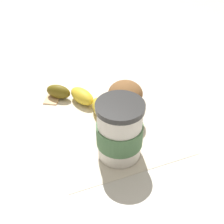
# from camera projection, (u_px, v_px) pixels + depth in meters

# --- Properties ---
(ground_plane) EXTENTS (3.00, 3.00, 0.00)m
(ground_plane) POSITION_uv_depth(u_px,v_px,m) (112.00, 128.00, 0.66)
(ground_plane) COLOR beige
(paper_napkin) EXTENTS (0.30, 0.30, 0.00)m
(paper_napkin) POSITION_uv_depth(u_px,v_px,m) (112.00, 128.00, 0.66)
(paper_napkin) COLOR beige
(paper_napkin) RESTS_ON ground_plane
(coffee_cup) EXTENTS (0.09, 0.09, 0.12)m
(coffee_cup) POSITION_uv_depth(u_px,v_px,m) (120.00, 131.00, 0.56)
(coffee_cup) COLOR silver
(coffee_cup) RESTS_ON paper_napkin
(muffin) EXTENTS (0.07, 0.07, 0.09)m
(muffin) POSITION_uv_depth(u_px,v_px,m) (125.00, 100.00, 0.65)
(muffin) COLOR white
(muffin) RESTS_ON paper_napkin
(banana) EXTENTS (0.17, 0.10, 0.03)m
(banana) POSITION_uv_depth(u_px,v_px,m) (80.00, 98.00, 0.71)
(banana) COLOR gold
(banana) RESTS_ON paper_napkin
(sugar_packet) EXTENTS (0.06, 0.06, 0.01)m
(sugar_packet) POSITION_uv_depth(u_px,v_px,m) (53.00, 98.00, 0.74)
(sugar_packet) COLOR #E0B27F
(sugar_packet) RESTS_ON ground_plane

